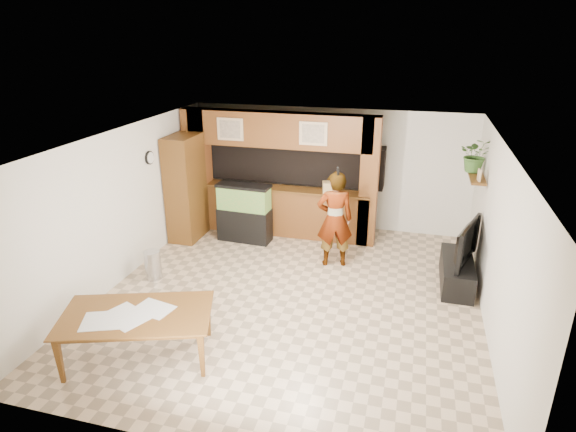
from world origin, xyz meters
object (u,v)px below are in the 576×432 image
(pantry_cabinet, at_px, (186,188))
(person, at_px, (335,219))
(dining_table, at_px, (138,337))
(television, at_px, (461,241))
(aquarium, at_px, (244,213))

(pantry_cabinet, height_order, person, pantry_cabinet)
(pantry_cabinet, height_order, dining_table, pantry_cabinet)
(pantry_cabinet, xyz_separation_m, television, (5.35, -0.68, -0.27))
(person, bearing_deg, dining_table, 43.24)
(pantry_cabinet, height_order, television, pantry_cabinet)
(aquarium, height_order, person, person)
(aquarium, bearing_deg, pantry_cabinet, -169.82)
(dining_table, bearing_deg, television, 18.77)
(aquarium, bearing_deg, dining_table, -87.33)
(pantry_cabinet, bearing_deg, aquarium, 7.12)
(person, relative_size, dining_table, 0.94)
(aquarium, xyz_separation_m, person, (1.97, -0.62, 0.31))
(television, bearing_deg, pantry_cabinet, 100.77)
(pantry_cabinet, distance_m, person, 3.21)
(television, xyz_separation_m, dining_table, (-4.17, -3.21, -0.47))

